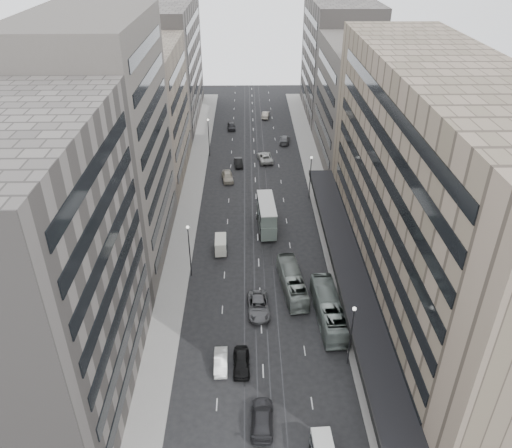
{
  "coord_description": "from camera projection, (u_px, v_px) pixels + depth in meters",
  "views": [
    {
      "loc": [
        -1.55,
        -45.5,
        43.21
      ],
      "look_at": [
        -0.36,
        17.51,
        5.18
      ],
      "focal_mm": 35.0,
      "sensor_mm": 36.0,
      "label": 1
    }
  ],
  "objects": [
    {
      "name": "ground",
      "position": [
        262.0,
        333.0,
        61.3
      ],
      "size": [
        220.0,
        220.0,
        0.0
      ],
      "primitive_type": "plane",
      "color": "black",
      "rests_on": "ground"
    },
    {
      "name": "building_left_b",
      "position": [
        102.0,
        146.0,
        68.43
      ],
      "size": [
        15.0,
        26.0,
        34.0
      ],
      "primitive_type": "cube",
      "color": "#534E48",
      "rests_on": "ground"
    },
    {
      "name": "building_left_d",
      "position": [
        164.0,
        64.0,
        121.35
      ],
      "size": [
        15.0,
        38.0,
        28.0
      ],
      "primitive_type": "cube",
      "color": "#67615C",
      "rests_on": "ground"
    },
    {
      "name": "sedan_4",
      "position": [
        228.0,
        176.0,
        97.4
      ],
      "size": [
        2.66,
        5.27,
        1.72
      ],
      "primitive_type": "imported",
      "rotation": [
        0.0,
        0.0,
        0.13
      ],
      "color": "#A39A87",
      "rests_on": "ground"
    },
    {
      "name": "sedan_2",
      "position": [
        258.0,
        306.0,
        64.42
      ],
      "size": [
        3.06,
        6.11,
        1.66
      ],
      "primitive_type": "imported",
      "rotation": [
        0.0,
        0.0,
        0.05
      ],
      "color": "#58585A",
      "rests_on": "ground"
    },
    {
      "name": "building_right_far",
      "position": [
        338.0,
        60.0,
        124.61
      ],
      "size": [
        15.0,
        32.0,
        28.0
      ],
      "primitive_type": "cube",
      "color": "#67615C",
      "rests_on": "ground"
    },
    {
      "name": "building_left_c",
      "position": [
        141.0,
        114.0,
        93.87
      ],
      "size": [
        15.0,
        28.0,
        25.0
      ],
      "primitive_type": "cube",
      "color": "gray",
      "rests_on": "ground"
    },
    {
      "name": "department_store",
      "position": [
        436.0,
        194.0,
        60.78
      ],
      "size": [
        19.2,
        60.0,
        30.0
      ],
      "color": "gray",
      "rests_on": "ground"
    },
    {
      "name": "bus_far",
      "position": [
        292.0,
        282.0,
        67.69
      ],
      "size": [
        3.7,
        10.96,
        2.99
      ],
      "primitive_type": "imported",
      "rotation": [
        0.0,
        0.0,
        3.25
      ],
      "color": "gray",
      "rests_on": "ground"
    },
    {
      "name": "sedan_0",
      "position": [
        241.0,
        362.0,
        56.21
      ],
      "size": [
        1.95,
        4.74,
        1.61
      ],
      "primitive_type": "imported",
      "rotation": [
        0.0,
        0.0,
        0.01
      ],
      "color": "black",
      "rests_on": "ground"
    },
    {
      "name": "lamp_right_far",
      "position": [
        311.0,
        173.0,
        88.73
      ],
      "size": [
        0.44,
        0.44,
        8.32
      ],
      "color": "#262628",
      "rests_on": "ground"
    },
    {
      "name": "sedan_7",
      "position": [
        284.0,
        139.0,
        114.33
      ],
      "size": [
        2.83,
        5.58,
        1.55
      ],
      "primitive_type": "imported",
      "rotation": [
        0.0,
        0.0,
        3.01
      ],
      "color": "#5E5E61",
      "rests_on": "ground"
    },
    {
      "name": "bus_near",
      "position": [
        329.0,
        309.0,
        62.68
      ],
      "size": [
        3.38,
        12.05,
        3.32
      ],
      "primitive_type": "imported",
      "rotation": [
        0.0,
        0.0,
        3.19
      ],
      "color": "gray",
      "rests_on": "ground"
    },
    {
      "name": "sedan_9",
      "position": [
        266.0,
        115.0,
        129.1
      ],
      "size": [
        2.28,
        4.92,
        1.56
      ],
      "primitive_type": "imported",
      "rotation": [
        0.0,
        0.0,
        3.01
      ],
      "color": "#BFB49E",
      "rests_on": "ground"
    },
    {
      "name": "sedan_5",
      "position": [
        238.0,
        163.0,
        103.37
      ],
      "size": [
        2.03,
        4.61,
        1.47
      ],
      "primitive_type": "imported",
      "rotation": [
        0.0,
        0.0,
        0.11
      ],
      "color": "black",
      "rests_on": "ground"
    },
    {
      "name": "building_right_mid",
      "position": [
        362.0,
        105.0,
        99.97
      ],
      "size": [
        15.0,
        28.0,
        24.0
      ],
      "primitive_type": "cube",
      "color": "#534E48",
      "rests_on": "ground"
    },
    {
      "name": "sidewalk_left",
      "position": [
        192.0,
        193.0,
        93.17
      ],
      "size": [
        4.0,
        125.0,
        0.15
      ],
      "primitive_type": "cube",
      "color": "gray",
      "rests_on": "ground"
    },
    {
      "name": "sedan_1",
      "position": [
        221.0,
        362.0,
        56.41
      ],
      "size": [
        1.6,
        4.31,
        1.41
      ],
      "primitive_type": "imported",
      "rotation": [
        0.0,
        0.0,
        0.03
      ],
      "color": "white",
      "rests_on": "ground"
    },
    {
      "name": "sedan_3",
      "position": [
        262.0,
        418.0,
        49.81
      ],
      "size": [
        2.57,
        5.75,
        1.64
      ],
      "primitive_type": "imported",
      "rotation": [
        0.0,
        0.0,
        3.09
      ],
      "color": "#242426",
      "rests_on": "ground"
    },
    {
      "name": "lamp_left_near",
      "position": [
        189.0,
        245.0,
        68.73
      ],
      "size": [
        0.44,
        0.44,
        8.32
      ],
      "color": "#262628",
      "rests_on": "ground"
    },
    {
      "name": "lamp_right_near",
      "position": [
        352.0,
        329.0,
        54.49
      ],
      "size": [
        0.44,
        0.44,
        8.32
      ],
      "color": "#262628",
      "rests_on": "ground"
    },
    {
      "name": "sedan_6",
      "position": [
        265.0,
        157.0,
        105.46
      ],
      "size": [
        3.49,
        6.33,
        1.68
      ],
      "primitive_type": "imported",
      "rotation": [
        0.0,
        0.0,
        3.26
      ],
      "color": "#B7B7B2",
      "rests_on": "ground"
    },
    {
      "name": "building_left_a",
      "position": [
        34.0,
        277.0,
        46.35
      ],
      "size": [
        15.0,
        28.0,
        30.0
      ],
      "primitive_type": "cube",
      "color": "#67615C",
      "rests_on": "ground"
    },
    {
      "name": "double_decker",
      "position": [
        267.0,
        215.0,
        80.92
      ],
      "size": [
        3.2,
        9.2,
        4.96
      ],
      "rotation": [
        0.0,
        0.0,
        0.05
      ],
      "color": "slate",
      "rests_on": "ground"
    },
    {
      "name": "sedan_8",
      "position": [
        231.0,
        126.0,
        121.81
      ],
      "size": [
        2.16,
        4.67,
        1.55
      ],
      "primitive_type": "imported",
      "rotation": [
        0.0,
        0.0,
        0.07
      ],
      "color": "black",
      "rests_on": "ground"
    },
    {
      "name": "panel_van",
      "position": [
        221.0,
        245.0,
        75.87
      ],
      "size": [
        1.99,
        3.87,
        2.41
      ],
      "rotation": [
        0.0,
        0.0,
        0.03
      ],
      "color": "beige",
      "rests_on": "ground"
    },
    {
      "name": "lamp_left_far",
      "position": [
        209.0,
        133.0,
        105.54
      ],
      "size": [
        0.44,
        0.44,
        8.32
      ],
      "color": "#262628",
      "rests_on": "ground"
    },
    {
      "name": "sidewalk_right",
      "position": [
        320.0,
        192.0,
        93.56
      ],
      "size": [
        4.0,
        125.0,
        0.15
      ],
      "primitive_type": "cube",
      "color": "gray",
      "rests_on": "ground"
    }
  ]
}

